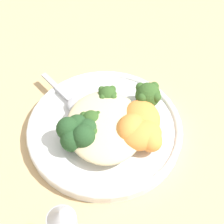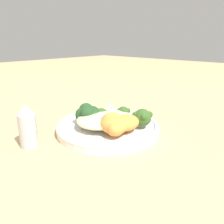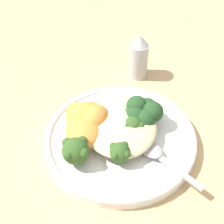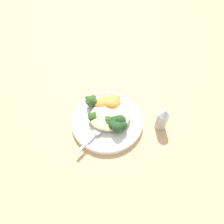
{
  "view_description": "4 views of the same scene",
  "coord_description": "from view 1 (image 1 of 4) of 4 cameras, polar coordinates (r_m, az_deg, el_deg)",
  "views": [
    {
      "loc": [
        -0.35,
        0.02,
        0.51
      ],
      "look_at": [
        0.02,
        -0.01,
        0.05
      ],
      "focal_mm": 60.0,
      "sensor_mm": 36.0,
      "label": 1
    },
    {
      "loc": [
        -0.36,
        -0.36,
        0.22
      ],
      "look_at": [
        0.02,
        -0.0,
        0.05
      ],
      "focal_mm": 35.0,
      "sensor_mm": 36.0,
      "label": 2
    },
    {
      "loc": [
        0.42,
        -0.07,
        0.49
      ],
      "look_at": [
        -0.01,
        -0.01,
        0.06
      ],
      "focal_mm": 60.0,
      "sensor_mm": 36.0,
      "label": 3
    },
    {
      "loc": [
        0.08,
        0.34,
        0.54
      ],
      "look_at": [
        -0.01,
        0.0,
        0.06
      ],
      "focal_mm": 28.0,
      "sensor_mm": 36.0,
      "label": 4
    }
  ],
  "objects": [
    {
      "name": "sweet_potato_chunk_3",
      "position": [
        0.58,
        4.48,
        -3.49
      ],
      "size": [
        0.07,
        0.08,
        0.04
      ],
      "primitive_type": "ellipsoid",
      "rotation": [
        0.0,
        0.0,
        4.99
      ],
      "color": "orange",
      "rests_on": "plate"
    },
    {
      "name": "broccoli_stalk_1",
      "position": [
        0.62,
        -0.27,
        1.38
      ],
      "size": [
        0.11,
        0.05,
        0.03
      ],
      "rotation": [
        0.0,
        0.0,
        0.24
      ],
      "color": "#8EB25B",
      "rests_on": "plate"
    },
    {
      "name": "spoon",
      "position": [
        0.64,
        -5.99,
        1.56
      ],
      "size": [
        0.11,
        0.09,
        0.01
      ],
      "rotation": [
        0.0,
        0.0,
        0.63
      ],
      "color": "#A3A3A8",
      "rests_on": "plate"
    },
    {
      "name": "ground_plane",
      "position": [
        0.62,
        -1.03,
        -4.09
      ],
      "size": [
        4.0,
        4.0,
        0.0
      ],
      "primitive_type": "plane",
      "color": "tan"
    },
    {
      "name": "kale_tuft",
      "position": [
        0.58,
        -5.27,
        -3.07
      ],
      "size": [
        0.06,
        0.07,
        0.04
      ],
      "color": "#234723",
      "rests_on": "plate"
    },
    {
      "name": "sweet_potato_chunk_2",
      "position": [
        0.6,
        4.62,
        -0.86
      ],
      "size": [
        0.08,
        0.07,
        0.03
      ],
      "primitive_type": "ellipsoid",
      "rotation": [
        0.0,
        0.0,
        0.12
      ],
      "color": "orange",
      "rests_on": "plate"
    },
    {
      "name": "broccoli_stalk_3",
      "position": [
        0.58,
        -1.57,
        -3.37
      ],
      "size": [
        0.04,
        0.09,
        0.03
      ],
      "rotation": [
        0.0,
        0.0,
        1.74
      ],
      "color": "#8EB25B",
      "rests_on": "plate"
    },
    {
      "name": "broccoli_stalk_0",
      "position": [
        0.62,
        5.16,
        2.12
      ],
      "size": [
        0.1,
        0.09,
        0.04
      ],
      "rotation": [
        0.0,
        0.0,
        -0.68
      ],
      "color": "#8EB25B",
      "rests_on": "plate"
    },
    {
      "name": "quinoa_mound",
      "position": [
        0.59,
        -0.98,
        -1.96
      ],
      "size": [
        0.15,
        0.12,
        0.03
      ],
      "primitive_type": "ellipsoid",
      "color": "beige",
      "rests_on": "plate"
    },
    {
      "name": "sweet_potato_chunk_1",
      "position": [
        0.58,
        2.8,
        -2.52
      ],
      "size": [
        0.07,
        0.07,
        0.04
      ],
      "primitive_type": "ellipsoid",
      "rotation": [
        0.0,
        0.0,
        5.66
      ],
      "color": "orange",
      "rests_on": "plate"
    },
    {
      "name": "plate",
      "position": [
        0.62,
        -0.84,
        -2.6
      ],
      "size": [
        0.26,
        0.26,
        0.02
      ],
      "color": "white",
      "rests_on": "ground_plane"
    },
    {
      "name": "broccoli_stalk_2",
      "position": [
        0.6,
        -2.66,
        -1.52
      ],
      "size": [
        0.05,
        0.08,
        0.03
      ],
      "rotation": [
        0.0,
        0.0,
        1.18
      ],
      "color": "#8EB25B",
      "rests_on": "plate"
    },
    {
      "name": "sweet_potato_chunk_0",
      "position": [
        0.58,
        5.63,
        -3.97
      ],
      "size": [
        0.06,
        0.05,
        0.03
      ],
      "primitive_type": "ellipsoid",
      "rotation": [
        0.0,
        0.0,
        3.55
      ],
      "color": "orange",
      "rests_on": "plate"
    }
  ]
}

